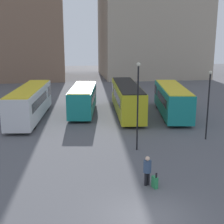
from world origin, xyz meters
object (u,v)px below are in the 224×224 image
bus_3 (172,99)px  lamp_post_0 (208,100)px  bus_1 (83,99)px  traveler (147,168)px  lamp_post_1 (138,101)px  suitcase (155,182)px  bus_2 (127,98)px  bus_0 (30,102)px

bus_3 → lamp_post_0: bearing=-169.9°
bus_1 → traveler: bearing=-163.0°
traveler → lamp_post_1: bearing=-21.8°
suitcase → lamp_post_0: bearing=-55.3°
bus_2 → suitcase: bearing=178.5°
lamp_post_1 → bus_1: bearing=105.3°
traveler → lamp_post_1: (0.71, 5.80, 2.77)m
bus_2 → bus_3: bearing=-101.9°
bus_0 → bus_2: bearing=-78.9°
bus_0 → bus_3: size_ratio=1.08×
suitcase → lamp_post_1: lamp_post_1 is taller
bus_0 → bus_1: 5.83m
lamp_post_1 → bus_2: bearing=82.9°
bus_3 → lamp_post_1: (-6.20, -10.13, 2.10)m
traveler → suitcase: traveler is taller
lamp_post_1 → suitcase: bearing=-93.3°
bus_0 → traveler: size_ratio=6.77×
bus_2 → traveler: (-2.15, -17.31, -0.74)m
bus_0 → bus_3: bus_0 is taller
lamp_post_1 → traveler: bearing=-97.0°
bus_2 → suitcase: (-1.79, -17.68, -1.45)m
bus_1 → lamp_post_0: lamp_post_0 is taller
lamp_post_0 → bus_0: bearing=149.3°
bus_1 → bus_3: bearing=-94.5°
bus_0 → bus_1: bus_0 is taller
bus_1 → bus_3: (9.58, -2.23, 0.10)m
bus_2 → bus_1: bearing=84.3°
bus_2 → lamp_post_0: lamp_post_0 is taller
traveler → lamp_post_0: size_ratio=0.31×
lamp_post_0 → suitcase: bearing=-130.6°
bus_2 → bus_3: size_ratio=1.12×
bus_2 → lamp_post_1: 11.77m
lamp_post_0 → lamp_post_1: size_ratio=0.87×
suitcase → lamp_post_0: lamp_post_0 is taller
bus_3 → suitcase: bus_3 is taller
bus_0 → bus_2: size_ratio=0.96×
bus_2 → lamp_post_0: (4.85, -9.92, 1.59)m
bus_1 → suitcase: (3.03, -18.54, -1.28)m
traveler → lamp_post_1: lamp_post_1 is taller
suitcase → lamp_post_1: (0.36, 6.17, 3.48)m
bus_2 → suitcase: bus_2 is taller
traveler → bus_1: bearing=-6.4°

